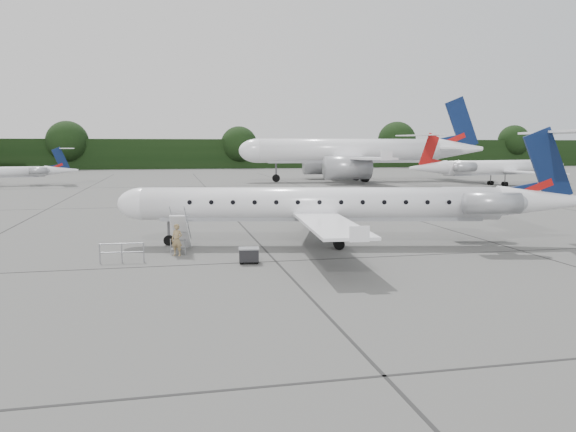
{
  "coord_description": "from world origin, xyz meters",
  "views": [
    {
      "loc": [
        -10.45,
        -26.31,
        5.97
      ],
      "look_at": [
        -4.25,
        2.67,
        2.3
      ],
      "focal_mm": 35.0,
      "sensor_mm": 36.0,
      "label": 1
    }
  ],
  "objects": [
    {
      "name": "airstair",
      "position": [
        -9.82,
        5.85,
        1.1
      ],
      "size": [
        1.26,
        2.23,
        2.21
      ],
      "primitive_type": null,
      "rotation": [
        0.0,
        0.0,
        -0.21
      ],
      "color": "white",
      "rests_on": "ground"
    },
    {
      "name": "ground",
      "position": [
        0.0,
        0.0,
        0.0
      ],
      "size": [
        320.0,
        320.0,
        0.0
      ],
      "primitive_type": "plane",
      "color": "#575755",
      "rests_on": "ground"
    },
    {
      "name": "safety_railing",
      "position": [
        -12.89,
        3.38,
        0.5
      ],
      "size": [
        2.2,
        0.18,
        1.0
      ],
      "primitive_type": null,
      "rotation": [
        0.0,
        0.0,
        -0.05
      ],
      "color": "gray",
      "rests_on": "ground"
    },
    {
      "name": "bg_regional_right",
      "position": [
        40.2,
        51.51,
        3.9
      ],
      "size": [
        34.12,
        28.16,
        7.79
      ],
      "primitive_type": null,
      "rotation": [
        0.0,
        0.0,
        3.4
      ],
      "color": "white",
      "rests_on": "ground"
    },
    {
      "name": "baggage_cart",
      "position": [
        -6.49,
        1.87,
        0.43
      ],
      "size": [
        1.08,
        0.92,
        0.86
      ],
      "primitive_type": null,
      "rotation": [
        0.0,
        0.0,
        -0.12
      ],
      "color": "black",
      "rests_on": "ground"
    },
    {
      "name": "treeline",
      "position": [
        0.0,
        130.0,
        4.0
      ],
      "size": [
        260.0,
        4.0,
        8.0
      ],
      "primitive_type": "cube",
      "color": "black",
      "rests_on": "ground"
    },
    {
      "name": "main_regional_jet",
      "position": [
        -1.45,
        6.24,
        3.52
      ],
      "size": [
        30.93,
        24.96,
        7.04
      ],
      "primitive_type": null,
      "rotation": [
        0.0,
        0.0,
        -0.21
      ],
      "color": "white",
      "rests_on": "ground"
    },
    {
      "name": "passenger",
      "position": [
        -10.07,
        4.68,
        0.89
      ],
      "size": [
        0.77,
        0.69,
        1.77
      ],
      "primitive_type": "imported",
      "rotation": [
        0.0,
        0.0,
        -0.51
      ],
      "color": "#90784F",
      "rests_on": "ground"
    },
    {
      "name": "bg_narrowbody",
      "position": [
        20.28,
        66.72,
        7.29
      ],
      "size": [
        41.71,
        30.76,
        14.59
      ],
      "primitive_type": null,
      "rotation": [
        0.0,
        0.0,
        -0.04
      ],
      "color": "white",
      "rests_on": "ground"
    }
  ]
}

